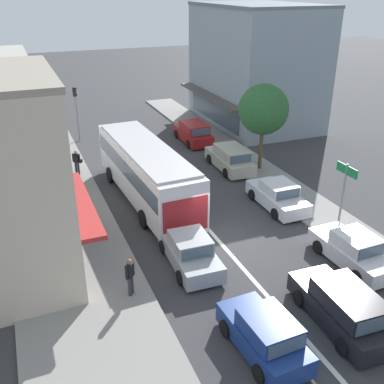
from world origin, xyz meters
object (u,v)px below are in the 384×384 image
pedestrian_browsing_midblock (130,275)px  city_bus (146,169)px  wagon_behind_bus_mid (343,308)px  sedan_queue_gap_filler (190,251)px  parked_wagon_kerb_third (230,158)px  traffic_light_downstreet (76,105)px  street_tree_right (263,110)px  directional_road_sign (345,182)px  pedestrian_with_handbag_near (77,161)px  parked_wagon_kerb_rear (193,133)px  parked_sedan_kerb_front (354,250)px  hatchback_adjacent_lane_lead (265,335)px  parked_sedan_kerb_second (278,196)px

pedestrian_browsing_midblock → city_bus: bearing=68.9°
wagon_behind_bus_mid → sedan_queue_gap_filler: (-3.67, 5.66, -0.08)m
sedan_queue_gap_filler → parked_wagon_kerb_third: size_ratio=0.94×
city_bus → traffic_light_downstreet: (-1.85, 12.23, 0.97)m
wagon_behind_bus_mid → street_tree_right: (4.75, 14.18, 3.34)m
traffic_light_downstreet → sedan_queue_gap_filler: bearing=-85.0°
directional_road_sign → pedestrian_with_handbag_near: bearing=132.3°
sedan_queue_gap_filler → parked_wagon_kerb_rear: (6.53, 15.54, 0.08)m
parked_wagon_kerb_third → street_tree_right: bearing=-26.3°
parked_wagon_kerb_rear → pedestrian_browsing_midblock: bearing=-119.6°
parked_sedan_kerb_front → street_tree_right: (1.74, 11.18, 3.42)m
parked_sedan_kerb_front → city_bus: bearing=124.1°
parked_sedan_kerb_front → parked_wagon_kerb_third: parked_wagon_kerb_third is taller
parked_wagon_kerb_rear → street_tree_right: bearing=-74.8°
hatchback_adjacent_lane_lead → pedestrian_browsing_midblock: size_ratio=2.31×
pedestrian_with_handbag_near → hatchback_adjacent_lane_lead: bearing=-79.4°
parked_sedan_kerb_front → pedestrian_browsing_midblock: 9.80m
directional_road_sign → street_tree_right: (0.44, 8.59, 1.41)m
wagon_behind_bus_mid → pedestrian_browsing_midblock: size_ratio=2.81×
city_bus → hatchback_adjacent_lane_lead: (0.19, -12.72, -1.17)m
hatchback_adjacent_lane_lead → city_bus: bearing=90.9°
parked_sedan_kerb_second → directional_road_sign: bearing=-68.0°
parked_sedan_kerb_second → parked_wagon_kerb_third: 5.99m
wagon_behind_bus_mid → parked_wagon_kerb_third: same height
hatchback_adjacent_lane_lead → pedestrian_browsing_midblock: (-3.37, 4.50, 0.36)m
pedestrian_with_handbag_near → directional_road_sign: bearing=-47.7°
directional_road_sign → pedestrian_with_handbag_near: size_ratio=2.21×
traffic_light_downstreet → pedestrian_with_handbag_near: (-1.28, -7.25, -1.79)m
city_bus → street_tree_right: (8.25, 1.56, 2.20)m
pedestrian_with_handbag_near → pedestrian_browsing_midblock: same height
pedestrian_with_handbag_near → city_bus: bearing=-57.8°
street_tree_right → sedan_queue_gap_filler: bearing=-134.7°
pedestrian_with_handbag_near → pedestrian_browsing_midblock: size_ratio=1.00×
traffic_light_downstreet → street_tree_right: bearing=-46.6°
street_tree_right → wagon_behind_bus_mid: bearing=-108.5°
street_tree_right → pedestrian_with_handbag_near: size_ratio=3.49×
parked_sedan_kerb_second → parked_wagon_kerb_rear: parked_wagon_kerb_rear is taller
parked_sedan_kerb_second → traffic_light_downstreet: size_ratio=1.00×
parked_sedan_kerb_second → directional_road_sign: 4.25m
wagon_behind_bus_mid → pedestrian_browsing_midblock: pedestrian_browsing_midblock is taller
city_bus → parked_sedan_kerb_second: 7.43m
hatchback_adjacent_lane_lead → directional_road_sign: bearing=36.8°
parked_sedan_kerb_second → traffic_light_downstreet: (-8.26, 15.78, 2.19)m
parked_wagon_kerb_third → street_tree_right: size_ratio=0.80×
sedan_queue_gap_filler → street_tree_right: size_ratio=0.75×
sedan_queue_gap_filler → traffic_light_downstreet: (-1.67, 19.18, 2.19)m
traffic_light_downstreet → street_tree_right: size_ratio=0.74×
pedestrian_with_handbag_near → pedestrian_browsing_midblock: (-0.05, -13.19, -0.00)m
parked_wagon_kerb_third → directional_road_sign: 9.75m
traffic_light_downstreet → parked_wagon_kerb_rear: bearing=-24.0°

